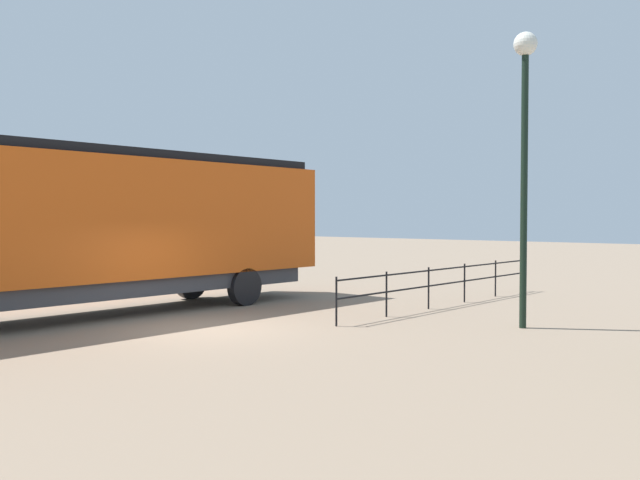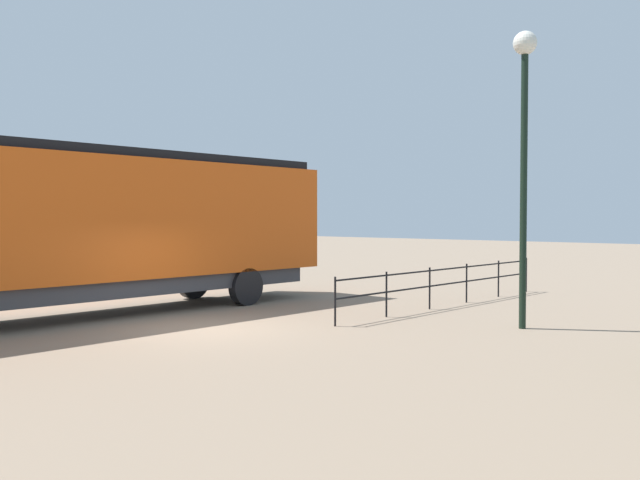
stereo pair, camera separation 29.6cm
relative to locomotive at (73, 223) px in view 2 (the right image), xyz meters
The scene contains 4 objects.
ground_plane 4.63m from the locomotive, 17.64° to the left, with size 120.00×120.00×0.00m, color #84705B.
locomotive is the anchor object (origin of this frame).
lamp_post 11.37m from the locomotive, 33.97° to the left, with size 0.55×0.55×6.86m.
platform_fence 10.50m from the locomotive, 56.17° to the left, with size 0.05×10.22×1.18m.
Camera 2 is at (12.55, -9.86, 2.58)m, focal length 38.34 mm.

